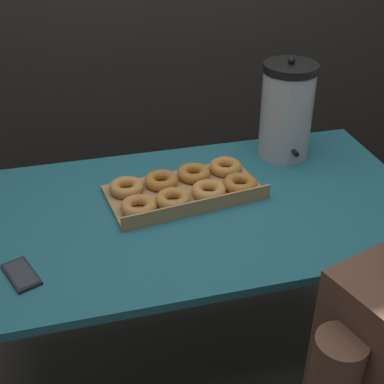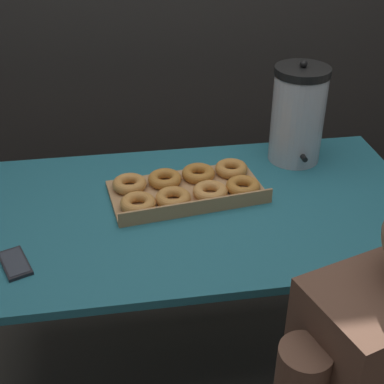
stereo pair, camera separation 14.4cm
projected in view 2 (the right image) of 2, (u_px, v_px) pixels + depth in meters
name	position (u px, v px, depth m)	size (l,w,h in m)	color
ground_plane	(193.00, 358.00, 2.14)	(12.00, 12.00, 0.00)	#4C473F
folding_table	(193.00, 218.00, 1.77)	(1.53, 0.83, 0.73)	#236675
donut_box	(187.00, 188.00, 1.81)	(0.54, 0.33, 0.05)	tan
coffee_urn	(298.00, 115.00, 1.94)	(0.20, 0.22, 0.38)	#B7B7BC
cell_phone	(15.00, 263.00, 1.50)	(0.11, 0.15, 0.01)	black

